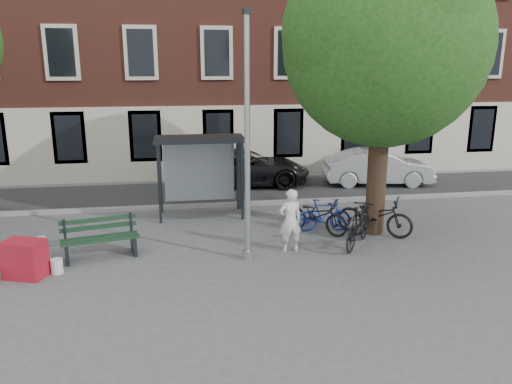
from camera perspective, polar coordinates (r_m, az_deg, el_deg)
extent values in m
plane|color=#4C4C4F|center=(12.98, -0.95, -7.67)|extent=(90.00, 90.00, 0.00)
cube|color=#28282B|center=(19.60, -3.76, 0.01)|extent=(40.00, 4.00, 0.01)
cube|color=gray|center=(17.67, -3.18, -1.42)|extent=(40.00, 0.25, 0.12)
cube|color=gray|center=(21.53, -4.24, 1.46)|extent=(40.00, 0.25, 0.12)
cube|color=brown|center=(25.05, -5.35, 19.25)|extent=(30.00, 8.00, 14.00)
cylinder|color=#9EA0A3|center=(12.17, -1.01, 5.52)|extent=(0.14, 0.14, 6.00)
cylinder|color=#9EA0A3|center=(12.94, -0.95, -7.18)|extent=(0.28, 0.28, 0.24)
cube|color=#1E2328|center=(12.08, -1.07, 19.97)|extent=(0.18, 0.35, 0.12)
cylinder|color=black|center=(14.89, 13.64, 1.68)|extent=(0.56, 0.56, 3.40)
sphere|color=#184615|center=(14.55, 14.53, 16.03)|extent=(5.60, 5.60, 5.60)
sphere|color=#184615|center=(15.31, 17.29, 17.63)|extent=(3.92, 3.92, 3.92)
sphere|color=#184615|center=(14.00, 11.95, 17.48)|extent=(4.20, 4.20, 4.20)
sphere|color=#184615|center=(13.85, 17.02, 18.46)|extent=(3.64, 3.64, 3.64)
cube|color=#1E2328|center=(15.75, -11.00, 0.83)|extent=(0.08, 0.08, 2.50)
cube|color=#1E2328|center=(15.86, -1.58, 1.19)|extent=(0.08, 0.08, 2.50)
cube|color=#1E2328|center=(16.92, -10.87, 1.78)|extent=(0.08, 0.08, 2.50)
cube|color=#1E2328|center=(17.02, -2.09, 2.11)|extent=(0.08, 0.08, 2.50)
cube|color=#1E2328|center=(16.09, -6.51, 6.05)|extent=(2.85, 1.45, 0.12)
cube|color=#8C999E|center=(16.89, -6.48, 2.36)|extent=(2.34, 0.04, 2.00)
cube|color=#1E2328|center=(16.41, -1.85, 2.09)|extent=(0.12, 1.14, 2.12)
cube|color=#D84C19|center=(16.42, -1.61, 2.10)|extent=(0.02, 0.90, 1.62)
imported|color=silver|center=(13.27, 3.94, -3.27)|extent=(0.67, 0.49, 1.72)
cube|color=#1E2328|center=(13.57, -20.81, -6.53)|extent=(0.22, 0.62, 0.50)
cube|color=#1E2328|center=(13.66, -13.80, -5.84)|extent=(0.22, 0.62, 0.50)
cube|color=#183520|center=(13.31, -17.31, -5.39)|extent=(1.92, 0.56, 0.04)
cube|color=#183520|center=(13.50, -17.38, -5.11)|extent=(1.92, 0.56, 0.04)
cube|color=#183520|center=(13.69, -17.45, -4.85)|extent=(1.92, 0.56, 0.04)
cube|color=#183520|center=(13.72, -17.56, -3.83)|extent=(1.91, 0.49, 0.11)
cube|color=#183520|center=(13.66, -17.62, -3.03)|extent=(1.91, 0.49, 0.11)
imported|color=black|center=(14.98, 13.40, -2.66)|extent=(2.27, 1.88, 1.16)
imported|color=navy|center=(15.06, 7.76, -2.63)|extent=(1.68, 0.57, 0.99)
imported|color=black|center=(14.88, 6.89, -2.67)|extent=(1.98, 1.90, 1.07)
imported|color=black|center=(13.96, 11.65, -3.75)|extent=(1.66, 1.93, 1.20)
imported|color=black|center=(20.63, -1.25, 2.85)|extent=(5.45, 2.81, 1.47)
imported|color=#AEB2B6|center=(21.27, 13.74, 2.77)|extent=(4.60, 2.11, 1.46)
cube|color=maroon|center=(12.98, -24.92, -6.97)|extent=(1.05, 0.87, 0.90)
cylinder|color=silver|center=(13.00, -21.81, -7.87)|extent=(0.35, 0.35, 0.36)
cylinder|color=silver|center=(14.72, -23.36, -5.44)|extent=(0.29, 0.29, 0.36)
cylinder|color=#9EA0A3|center=(17.09, 13.08, 1.03)|extent=(0.04, 0.04, 2.06)
cube|color=gold|center=(16.92, 13.24, 3.85)|extent=(0.36, 0.12, 0.48)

